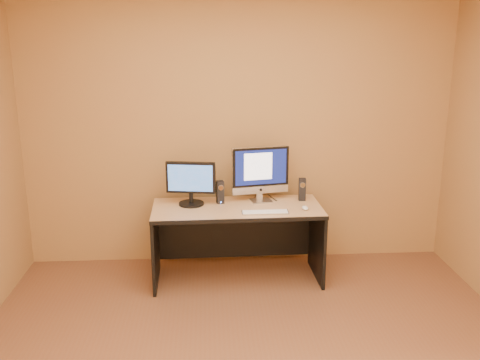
# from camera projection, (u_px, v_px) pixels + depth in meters

# --- Properties ---
(walls) EXTENTS (4.00, 4.00, 2.60)m
(walls) POSITION_uv_depth(u_px,v_px,m) (259.00, 188.00, 3.06)
(walls) COLOR olive
(walls) RESTS_ON ground
(desk) EXTENTS (1.49, 0.68, 0.68)m
(desk) POSITION_uv_depth(u_px,v_px,m) (237.00, 243.00, 4.76)
(desk) COLOR tan
(desk) RESTS_ON ground
(imac) EXTENTS (0.55, 0.29, 0.51)m
(imac) POSITION_uv_depth(u_px,v_px,m) (261.00, 174.00, 4.77)
(imac) COLOR #AFAFB3
(imac) RESTS_ON desk
(second_monitor) EXTENTS (0.47, 0.29, 0.39)m
(second_monitor) POSITION_uv_depth(u_px,v_px,m) (191.00, 184.00, 4.69)
(second_monitor) COLOR black
(second_monitor) RESTS_ON desk
(speaker_left) EXTENTS (0.07, 0.08, 0.20)m
(speaker_left) POSITION_uv_depth(u_px,v_px,m) (220.00, 192.00, 4.76)
(speaker_left) COLOR black
(speaker_left) RESTS_ON desk
(speaker_right) EXTENTS (0.07, 0.07, 0.20)m
(speaker_right) POSITION_uv_depth(u_px,v_px,m) (302.00, 189.00, 4.84)
(speaker_right) COLOR black
(speaker_right) RESTS_ON desk
(keyboard) EXTENTS (0.40, 0.11, 0.02)m
(keyboard) POSITION_uv_depth(u_px,v_px,m) (265.00, 212.00, 4.51)
(keyboard) COLOR #BABBBF
(keyboard) RESTS_ON desk
(mouse) EXTENTS (0.06, 0.10, 0.03)m
(mouse) POSITION_uv_depth(u_px,v_px,m) (305.00, 208.00, 4.60)
(mouse) COLOR silver
(mouse) RESTS_ON desk
(cable_a) EXTENTS (0.06, 0.20, 0.01)m
(cable_a) POSITION_uv_depth(u_px,v_px,m) (272.00, 198.00, 4.93)
(cable_a) COLOR black
(cable_a) RESTS_ON desk
(cable_b) EXTENTS (0.06, 0.16, 0.01)m
(cable_b) POSITION_uv_depth(u_px,v_px,m) (255.00, 197.00, 4.96)
(cable_b) COLOR black
(cable_b) RESTS_ON desk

